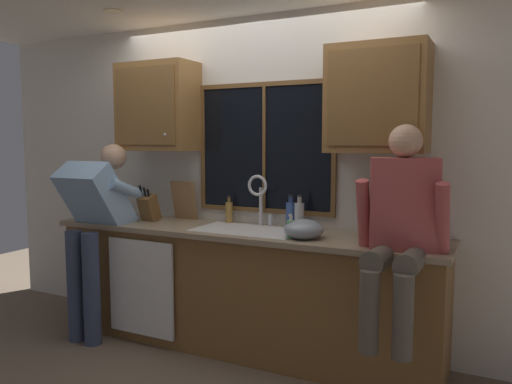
% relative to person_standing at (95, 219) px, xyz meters
% --- Properties ---
extents(back_wall, '(5.39, 0.12, 2.55)m').
position_rel_person_standing_xyz_m(back_wall, '(1.14, 0.67, 0.32)').
color(back_wall, silver).
rests_on(back_wall, floor).
extents(ceiling_downlight_left, '(0.14, 0.14, 0.01)m').
position_rel_person_standing_xyz_m(ceiling_downlight_left, '(0.24, 0.01, 1.58)').
color(ceiling_downlight_left, '#FFEAB2').
extents(window_glass, '(1.10, 0.02, 0.95)m').
position_rel_person_standing_xyz_m(window_glass, '(1.21, 0.60, 0.57)').
color(window_glass, black).
extents(window_frame_top, '(1.17, 0.02, 0.04)m').
position_rel_person_standing_xyz_m(window_frame_top, '(1.21, 0.59, 1.06)').
color(window_frame_top, brown).
extents(window_frame_bottom, '(1.17, 0.02, 0.04)m').
position_rel_person_standing_xyz_m(window_frame_bottom, '(1.21, 0.59, 0.07)').
color(window_frame_bottom, brown).
extents(window_frame_left, '(0.04, 0.02, 0.95)m').
position_rel_person_standing_xyz_m(window_frame_left, '(0.64, 0.59, 0.57)').
color(window_frame_left, brown).
extents(window_frame_right, '(0.03, 0.02, 0.95)m').
position_rel_person_standing_xyz_m(window_frame_right, '(1.78, 0.59, 0.57)').
color(window_frame_right, brown).
extents(window_mullion_center, '(0.02, 0.02, 0.95)m').
position_rel_person_standing_xyz_m(window_mullion_center, '(1.21, 0.59, 0.57)').
color(window_mullion_center, brown).
extents(lower_cabinet_run, '(2.99, 0.58, 0.88)m').
position_rel_person_standing_xyz_m(lower_cabinet_run, '(1.14, 0.32, -0.52)').
color(lower_cabinet_run, brown).
rests_on(lower_cabinet_run, floor).
extents(countertop, '(3.05, 0.62, 0.04)m').
position_rel_person_standing_xyz_m(countertop, '(1.14, 0.30, -0.06)').
color(countertop, gray).
rests_on(countertop, lower_cabinet_run).
extents(dishwasher_front, '(0.60, 0.02, 0.74)m').
position_rel_person_standing_xyz_m(dishwasher_front, '(0.44, 0.00, -0.50)').
color(dishwasher_front, white).
extents(upper_cabinet_left, '(0.66, 0.36, 0.72)m').
position_rel_person_standing_xyz_m(upper_cabinet_left, '(0.30, 0.44, 0.90)').
color(upper_cabinet_left, olive).
extents(upper_cabinet_right, '(0.66, 0.36, 0.72)m').
position_rel_person_standing_xyz_m(upper_cabinet_right, '(2.12, 0.44, 0.90)').
color(upper_cabinet_right, olive).
extents(sink, '(0.80, 0.46, 0.21)m').
position_rel_person_standing_xyz_m(sink, '(1.21, 0.31, -0.14)').
color(sink, silver).
rests_on(sink, lower_cabinet_run).
extents(faucet, '(0.18, 0.09, 0.40)m').
position_rel_person_standing_xyz_m(faucet, '(1.22, 0.49, 0.21)').
color(faucet, silver).
rests_on(faucet, countertop).
extents(person_standing, '(0.53, 0.69, 1.56)m').
position_rel_person_standing_xyz_m(person_standing, '(0.00, 0.00, 0.00)').
color(person_standing, '#384260').
rests_on(person_standing, floor).
extents(person_sitting_on_counter, '(0.54, 0.64, 1.26)m').
position_rel_person_standing_xyz_m(person_sitting_on_counter, '(2.37, 0.04, 0.14)').
color(person_sitting_on_counter, '#595147').
rests_on(person_sitting_on_counter, countertop).
extents(knife_block, '(0.12, 0.18, 0.32)m').
position_rel_person_standing_xyz_m(knife_block, '(0.29, 0.32, 0.07)').
color(knife_block, brown).
rests_on(knife_block, countertop).
extents(cutting_board, '(0.22, 0.09, 0.33)m').
position_rel_person_standing_xyz_m(cutting_board, '(0.49, 0.53, 0.12)').
color(cutting_board, '#997047').
rests_on(cutting_board, countertop).
extents(mixing_bowl, '(0.27, 0.27, 0.14)m').
position_rel_person_standing_xyz_m(mixing_bowl, '(1.70, 0.20, 0.02)').
color(mixing_bowl, '#8C99A8').
rests_on(mixing_bowl, countertop).
extents(soap_dispenser, '(0.06, 0.07, 0.17)m').
position_rel_person_standing_xyz_m(soap_dispenser, '(1.62, 0.17, 0.02)').
color(soap_dispenser, '#59A566').
rests_on(soap_dispenser, countertop).
extents(bottle_green_glass, '(0.06, 0.06, 0.22)m').
position_rel_person_standing_xyz_m(bottle_green_glass, '(0.92, 0.54, 0.05)').
color(bottle_green_glass, olive).
rests_on(bottle_green_glass, countertop).
extents(bottle_tall_clear, '(0.07, 0.07, 0.26)m').
position_rel_person_standing_xyz_m(bottle_tall_clear, '(1.55, 0.48, 0.07)').
color(bottle_tall_clear, '#B7B7BC').
rests_on(bottle_tall_clear, countertop).
extents(bottle_amber_small, '(0.07, 0.07, 0.25)m').
position_rel_person_standing_xyz_m(bottle_amber_small, '(1.47, 0.52, 0.07)').
color(bottle_amber_small, '#334C8C').
rests_on(bottle_amber_small, countertop).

